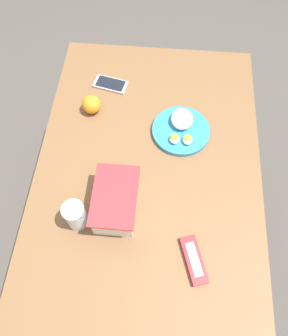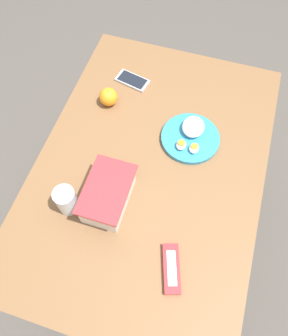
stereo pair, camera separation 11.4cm
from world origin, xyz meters
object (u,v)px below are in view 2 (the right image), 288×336
object	(u,v)px
food_container	(108,195)
orange_fruit	(108,97)
cell_phone	(132,81)
rice_plate	(191,136)
drinking_glass	(67,200)
candy_bar	(171,268)

from	to	relation	value
food_container	orange_fruit	distance (m)	0.42
food_container	cell_phone	world-z (taller)	food_container
food_container	orange_fruit	size ratio (longest dim) A/B	2.98
orange_fruit	cell_phone	xyz separation A→B (m)	(0.13, -0.05, -0.03)
rice_plate	drinking_glass	distance (m)	0.51
drinking_glass	food_container	bearing A→B (deg)	-63.92
orange_fruit	rice_plate	size ratio (longest dim) A/B	0.33
cell_phone	orange_fruit	bearing A→B (deg)	158.31
candy_bar	drinking_glass	xyz separation A→B (m)	(0.10, 0.38, 0.04)
orange_fruit	candy_bar	world-z (taller)	orange_fruit
food_container	orange_fruit	world-z (taller)	food_container
orange_fruit	rice_plate	xyz separation A→B (m)	(-0.07, -0.35, -0.02)
orange_fruit	cell_phone	world-z (taller)	orange_fruit
rice_plate	food_container	bearing A→B (deg)	148.10
candy_bar	cell_phone	bearing A→B (deg)	27.20
rice_plate	candy_bar	xyz separation A→B (m)	(-0.48, -0.06, -0.01)
orange_fruit	candy_bar	size ratio (longest dim) A/B	0.46
candy_bar	cell_phone	size ratio (longest dim) A/B	1.09
orange_fruit	drinking_glass	world-z (taller)	drinking_glass
candy_bar	cell_phone	xyz separation A→B (m)	(0.69, 0.35, -0.00)
drinking_glass	cell_phone	bearing A→B (deg)	-2.75
rice_plate	drinking_glass	size ratio (longest dim) A/B	2.02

